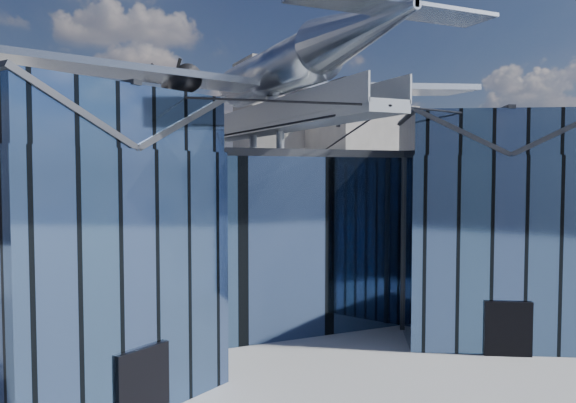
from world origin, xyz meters
name	(u,v)px	position (x,y,z in m)	size (l,w,h in m)	color
ground_plane	(305,352)	(0.00, 0.00, 0.00)	(120.00, 120.00, 0.00)	gray
museum	(261,227)	(0.00, 5.82, 5.54)	(32.88, 24.50, 17.60)	#3F5880
bg_towers	(146,162)	(1.45, 50.49, 10.01)	(77.00, 24.50, 26.00)	gray
tree_plaza_e	(560,244)	(18.58, 1.16, 4.11)	(5.15, 5.15, 6.07)	black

